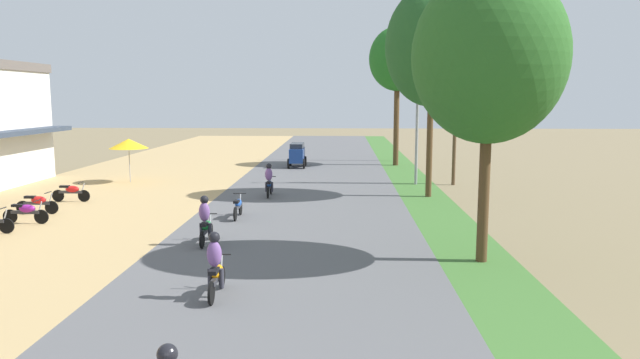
# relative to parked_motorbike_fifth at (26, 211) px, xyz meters

# --- Properties ---
(parked_motorbike_fifth) EXTENTS (1.80, 0.54, 0.94)m
(parked_motorbike_fifth) POSITION_rel_parked_motorbike_fifth_xyz_m (0.00, 0.00, 0.00)
(parked_motorbike_fifth) COLOR black
(parked_motorbike_fifth) RESTS_ON dirt_shoulder
(parked_motorbike_sixth) EXTENTS (1.80, 0.54, 0.94)m
(parked_motorbike_sixth) POSITION_rel_parked_motorbike_fifth_xyz_m (-0.54, 1.92, 0.00)
(parked_motorbike_sixth) COLOR black
(parked_motorbike_sixth) RESTS_ON dirt_shoulder
(parked_motorbike_seventh) EXTENTS (1.80, 0.54, 0.94)m
(parked_motorbike_seventh) POSITION_rel_parked_motorbike_fifth_xyz_m (-0.46, 4.87, 0.00)
(parked_motorbike_seventh) COLOR black
(parked_motorbike_seventh) RESTS_ON dirt_shoulder
(vendor_umbrella) EXTENTS (2.20, 2.20, 2.52)m
(vendor_umbrella) POSITION_rel_parked_motorbike_fifth_xyz_m (0.05, 11.21, 1.75)
(vendor_umbrella) COLOR #99999E
(vendor_umbrella) RESTS_ON dirt_shoulder
(median_tree_nearest) EXTENTS (4.43, 4.43, 8.57)m
(median_tree_nearest) POSITION_rel_parked_motorbike_fifth_xyz_m (16.44, -4.67, 5.54)
(median_tree_nearest) COLOR #4C351E
(median_tree_nearest) RESTS_ON median_strip
(median_tree_second) EXTENTS (4.49, 4.49, 10.18)m
(median_tree_second) POSITION_rel_parked_motorbike_fifth_xyz_m (16.54, 6.97, 6.79)
(median_tree_second) COLOR #4C351E
(median_tree_second) RESTS_ON median_strip
(median_tree_third) EXTENTS (4.02, 4.02, 9.83)m
(median_tree_third) POSITION_rel_parked_motorbike_fifth_xyz_m (16.14, 20.55, 7.02)
(median_tree_third) COLOR #4C351E
(median_tree_third) RESTS_ON median_strip
(streetlamp_near) EXTENTS (3.16, 0.20, 7.20)m
(streetlamp_near) POSITION_rel_parked_motorbike_fifth_xyz_m (16.43, 11.12, 3.69)
(streetlamp_near) COLOR gray
(streetlamp_near) RESTS_ON median_strip
(streetlamp_mid) EXTENTS (3.16, 0.20, 8.40)m
(streetlamp_mid) POSITION_rel_parked_motorbike_fifth_xyz_m (16.43, 23.46, 4.31)
(streetlamp_mid) COLOR gray
(streetlamp_mid) RESTS_ON median_strip
(utility_pole_near) EXTENTS (1.80, 0.20, 8.32)m
(utility_pole_near) POSITION_rel_parked_motorbike_fifth_xyz_m (18.58, 11.35, 3.79)
(utility_pole_near) COLOR brown
(utility_pole_near) RESTS_ON ground
(car_van_blue) EXTENTS (1.19, 2.41, 1.67)m
(car_van_blue) POSITION_rel_parked_motorbike_fifth_xyz_m (9.12, 18.97, 0.47)
(car_van_blue) COLOR navy
(car_van_blue) RESTS_ON road_strip
(motorbike_ahead_second) EXTENTS (0.54, 1.80, 1.66)m
(motorbike_ahead_second) POSITION_rel_parked_motorbike_fifth_xyz_m (9.18, -8.21, 0.30)
(motorbike_ahead_second) COLOR black
(motorbike_ahead_second) RESTS_ON road_strip
(motorbike_ahead_third) EXTENTS (0.54, 1.80, 1.66)m
(motorbike_ahead_third) POSITION_rel_parked_motorbike_fifth_xyz_m (7.73, -3.00, 0.30)
(motorbike_ahead_third) COLOR black
(motorbike_ahead_third) RESTS_ON road_strip
(motorbike_ahead_fourth) EXTENTS (0.54, 1.80, 0.94)m
(motorbike_ahead_fourth) POSITION_rel_parked_motorbike_fifth_xyz_m (8.04, 1.36, 0.02)
(motorbike_ahead_fourth) COLOR black
(motorbike_ahead_fourth) RESTS_ON road_strip
(motorbike_ahead_fifth) EXTENTS (0.54, 1.80, 1.66)m
(motorbike_ahead_fifth) POSITION_rel_parked_motorbike_fifth_xyz_m (8.67, 6.58, 0.30)
(motorbike_ahead_fifth) COLOR black
(motorbike_ahead_fifth) RESTS_ON road_strip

